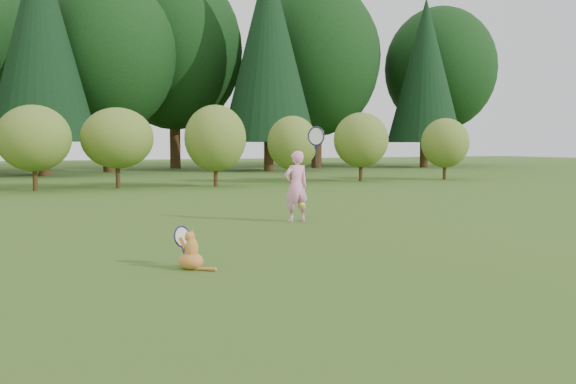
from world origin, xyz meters
name	(u,v)px	position (x,y,z in m)	size (l,w,h in m)	color
ground	(299,249)	(0.00, 0.00, 0.00)	(100.00, 100.00, 0.00)	#375818
shrub_row	(123,144)	(0.00, 13.00, 1.40)	(28.00, 3.00, 2.80)	#516920
woodland_backdrop	(81,8)	(0.00, 23.00, 7.50)	(48.00, 10.00, 15.00)	black
child	(297,185)	(1.25, 2.74, 0.67)	(0.70, 0.41, 1.91)	#FF98C9
cat	(191,249)	(-1.70, -0.75, 0.22)	(0.42, 0.61, 0.60)	#BE7C24
tennis_ball	(302,205)	(0.04, -0.02, 0.59)	(0.06, 0.06, 0.06)	#B7DB19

